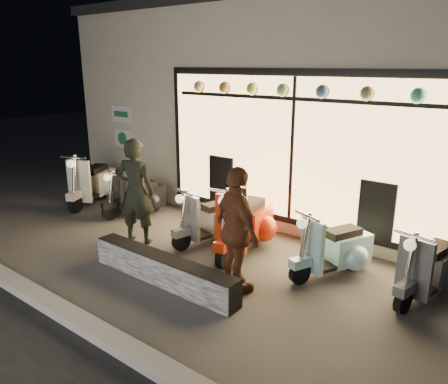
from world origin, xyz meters
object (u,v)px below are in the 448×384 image
(man, at_px, (136,191))
(woman, at_px, (237,231))
(graffiti_barrier, at_px, (163,270))
(scooter_silver, at_px, (215,219))
(scooter_red, at_px, (247,222))

(man, bearing_deg, woman, 150.55)
(graffiti_barrier, bearing_deg, man, 150.81)
(scooter_silver, height_order, man, man)
(scooter_silver, height_order, woman, woman)
(graffiti_barrier, bearing_deg, scooter_red, 82.11)
(graffiti_barrier, relative_size, woman, 1.46)
(graffiti_barrier, xyz_separation_m, woman, (0.92, 0.47, 0.65))
(woman, bearing_deg, scooter_red, -35.48)
(scooter_red, relative_size, man, 0.89)
(scooter_red, height_order, man, man)
(graffiti_barrier, distance_m, man, 1.75)
(scooter_silver, distance_m, woman, 1.81)
(scooter_silver, bearing_deg, graffiti_barrier, -62.41)
(graffiti_barrier, distance_m, woman, 1.22)
(man, bearing_deg, graffiti_barrier, 129.11)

